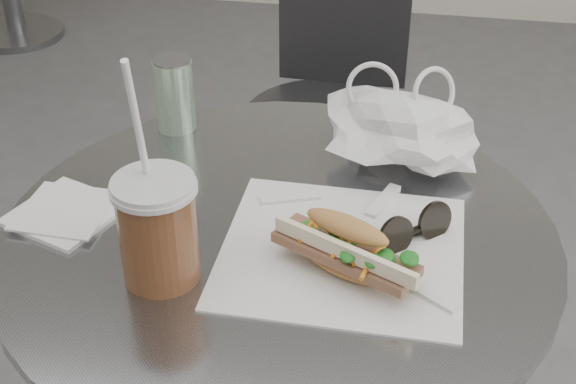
% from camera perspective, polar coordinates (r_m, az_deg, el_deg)
% --- Properties ---
extents(cafe_table, '(0.76, 0.76, 0.74)m').
position_cam_1_polar(cafe_table, '(1.27, -0.62, -12.68)').
color(cafe_table, slate).
rests_on(cafe_table, ground).
extents(chair_far, '(0.41, 0.41, 0.77)m').
position_cam_1_polar(chair_far, '(2.01, 3.03, 2.34)').
color(chair_far, '#303033').
rests_on(chair_far, ground).
extents(sandwich_paper, '(0.31, 0.30, 0.00)m').
position_cam_1_polar(sandwich_paper, '(1.05, 3.86, -4.21)').
color(sandwich_paper, white).
rests_on(sandwich_paper, cafe_table).
extents(banh_mi, '(0.25, 0.18, 0.08)m').
position_cam_1_polar(banh_mi, '(0.99, 4.13, -4.00)').
color(banh_mi, tan).
rests_on(banh_mi, sandwich_paper).
extents(iced_coffee, '(0.10, 0.10, 0.30)m').
position_cam_1_polar(iced_coffee, '(0.98, -9.26, -2.54)').
color(iced_coffee, brown).
rests_on(iced_coffee, cafe_table).
extents(sunglasses, '(0.10, 0.10, 0.05)m').
position_cam_1_polar(sunglasses, '(1.07, 8.95, -2.69)').
color(sunglasses, black).
rests_on(sunglasses, cafe_table).
extents(plastic_bag, '(0.27, 0.24, 0.11)m').
position_cam_1_polar(plastic_bag, '(1.22, 7.90, 4.26)').
color(plastic_bag, white).
rests_on(plastic_bag, cafe_table).
extents(napkin_stack, '(0.17, 0.17, 0.01)m').
position_cam_1_polar(napkin_stack, '(1.16, -15.54, -1.39)').
color(napkin_stack, white).
rests_on(napkin_stack, cafe_table).
extents(drink_can, '(0.06, 0.06, 0.12)m').
position_cam_1_polar(drink_can, '(1.32, -8.08, 6.89)').
color(drink_can, '#5A9B5E').
rests_on(drink_can, cafe_table).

